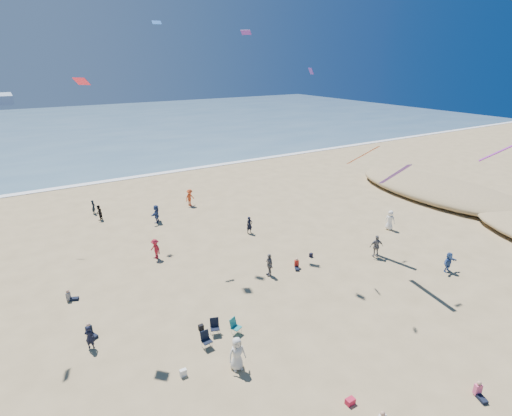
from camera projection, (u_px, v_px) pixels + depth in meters
ocean at (51, 130)px, 92.41m from camera, size 220.00×100.00×0.06m
surf_line at (96, 183)px, 52.58m from camera, size 220.00×1.20×0.08m
standing_flyers at (251, 263)px, 30.12m from camera, size 37.98×42.12×1.94m
seated_group at (246, 327)px, 23.69m from camera, size 16.82×20.14×0.84m
chair_cluster at (220, 331)px, 23.16m from camera, size 2.72×1.50×1.00m
white_tote at (183, 373)px, 20.52m from camera, size 0.35×0.20×0.40m
black_backpack at (201, 328)px, 23.99m from camera, size 0.30×0.22×0.38m
cooler at (350, 401)px, 18.87m from camera, size 0.45×0.30×0.30m
navy_bag at (311, 255)px, 32.91m from camera, size 0.28×0.18×0.34m
kites_aloft at (300, 65)px, 26.53m from camera, size 41.27×38.42×21.89m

